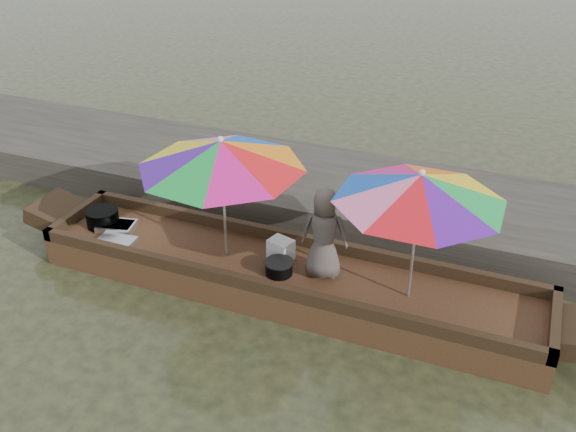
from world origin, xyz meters
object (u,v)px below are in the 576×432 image
at_px(boat_hull, 285,279).
at_px(charcoal_grill, 279,268).
at_px(cooking_pot, 103,218).
at_px(umbrella_stern, 415,236).
at_px(tray_scallop, 116,242).
at_px(umbrella_bow, 224,198).
at_px(tray_crayfish, 117,227).
at_px(supply_bag, 281,249).
at_px(vendor, 324,233).

height_order(boat_hull, charcoal_grill, charcoal_grill).
distance_m(cooking_pot, umbrella_stern, 4.14).
height_order(tray_scallop, umbrella_bow, umbrella_bow).
bearing_deg(umbrella_stern, boat_hull, 180.00).
xyz_separation_m(tray_crayfish, umbrella_stern, (3.85, 0.02, 0.73)).
height_order(cooking_pot, umbrella_bow, umbrella_bow).
bearing_deg(charcoal_grill, supply_bag, 108.75).
xyz_separation_m(tray_crayfish, supply_bag, (2.25, 0.18, 0.09)).
relative_size(vendor, umbrella_bow, 0.57).
relative_size(boat_hull, umbrella_stern, 3.39).
bearing_deg(charcoal_grill, umbrella_bow, 169.40).
bearing_deg(umbrella_stern, supply_bag, 174.33).
height_order(supply_bag, vendor, vendor).
bearing_deg(boat_hull, charcoal_grill, -95.91).
relative_size(tray_crayfish, umbrella_bow, 0.24).
distance_m(boat_hull, tray_scallop, 2.21).
relative_size(tray_crayfish, umbrella_stern, 0.26).
bearing_deg(supply_bag, tray_crayfish, -175.44).
distance_m(tray_crayfish, vendor, 2.88).
xyz_separation_m(boat_hull, vendor, (0.47, 0.04, 0.73)).
height_order(boat_hull, tray_crayfish, tray_crayfish).
bearing_deg(boat_hull, cooking_pot, 179.76).
xyz_separation_m(supply_bag, umbrella_stern, (1.60, -0.16, 0.65)).
bearing_deg(umbrella_stern, tray_scallop, -174.96).
bearing_deg(supply_bag, tray_scallop, -166.82).
distance_m(supply_bag, vendor, 0.73).
height_order(charcoal_grill, vendor, vendor).
relative_size(charcoal_grill, supply_bag, 1.14).
bearing_deg(umbrella_stern, tray_crayfish, -179.70).
bearing_deg(umbrella_bow, boat_hull, 0.00).
distance_m(charcoal_grill, umbrella_bow, 1.04).
bearing_deg(boat_hull, umbrella_stern, 0.00).
relative_size(cooking_pot, umbrella_stern, 0.23).
height_order(vendor, umbrella_bow, umbrella_bow).
distance_m(tray_crayfish, supply_bag, 2.26).
xyz_separation_m(charcoal_grill, vendor, (0.48, 0.18, 0.48)).
relative_size(boat_hull, cooking_pot, 14.55).
height_order(cooking_pot, supply_bag, supply_bag).
distance_m(charcoal_grill, umbrella_stern, 1.66).
bearing_deg(tray_scallop, charcoal_grill, 4.77).
xyz_separation_m(boat_hull, tray_scallop, (-2.17, -0.32, 0.21)).
height_order(charcoal_grill, supply_bag, supply_bag).
bearing_deg(boat_hull, supply_bag, 126.32).
relative_size(tray_crayfish, tray_scallop, 1.00).
bearing_deg(cooking_pot, tray_crayfish, -7.58).
relative_size(charcoal_grill, umbrella_stern, 0.18).
relative_size(boat_hull, umbrella_bow, 3.13).
bearing_deg(charcoal_grill, vendor, 20.65).
xyz_separation_m(tray_crayfish, tray_scallop, (0.19, -0.30, -0.01)).
xyz_separation_m(tray_crayfish, umbrella_bow, (1.59, 0.02, 0.73)).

